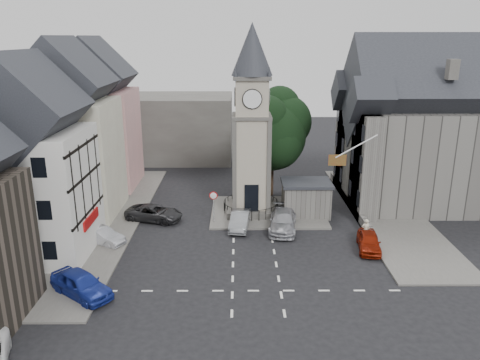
{
  "coord_description": "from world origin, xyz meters",
  "views": [
    {
      "loc": [
        -1.11,
        -31.21,
        15.12
      ],
      "look_at": [
        -0.99,
        5.0,
        3.98
      ],
      "focal_mm": 35.0,
      "sensor_mm": 36.0,
      "label": 1
    }
  ],
  "objects_px": {
    "stone_shelter": "(306,198)",
    "car_west_blue": "(81,284)",
    "car_east_red": "(369,241)",
    "clock_tower": "(252,123)",
    "pedestrian": "(366,230)"
  },
  "relations": [
    {
      "from": "stone_shelter",
      "to": "car_west_blue",
      "type": "bearing_deg",
      "value": -138.86
    },
    {
      "from": "stone_shelter",
      "to": "car_east_red",
      "type": "relative_size",
      "value": 1.1
    },
    {
      "from": "clock_tower",
      "to": "car_east_red",
      "type": "xyz_separation_m",
      "value": [
        8.5,
        -7.65,
        -7.46
      ]
    },
    {
      "from": "stone_shelter",
      "to": "car_east_red",
      "type": "xyz_separation_m",
      "value": [
        3.7,
        -7.16,
        -0.88
      ]
    },
    {
      "from": "car_east_red",
      "to": "pedestrian",
      "type": "distance_m",
      "value": 1.68
    },
    {
      "from": "car_east_red",
      "to": "clock_tower",
      "type": "bearing_deg",
      "value": 146.94
    },
    {
      "from": "clock_tower",
      "to": "car_west_blue",
      "type": "relative_size",
      "value": 3.57
    },
    {
      "from": "stone_shelter",
      "to": "car_east_red",
      "type": "distance_m",
      "value": 8.11
    },
    {
      "from": "clock_tower",
      "to": "car_east_red",
      "type": "distance_m",
      "value": 13.65
    },
    {
      "from": "car_west_blue",
      "to": "pedestrian",
      "type": "height_order",
      "value": "pedestrian"
    },
    {
      "from": "stone_shelter",
      "to": "pedestrian",
      "type": "bearing_deg",
      "value": -54.83
    },
    {
      "from": "stone_shelter",
      "to": "car_west_blue",
      "type": "relative_size",
      "value": 0.94
    },
    {
      "from": "clock_tower",
      "to": "pedestrian",
      "type": "distance_m",
      "value": 12.79
    },
    {
      "from": "clock_tower",
      "to": "stone_shelter",
      "type": "distance_m",
      "value": 8.15
    },
    {
      "from": "stone_shelter",
      "to": "car_west_blue",
      "type": "distance_m",
      "value": 20.53
    }
  ]
}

